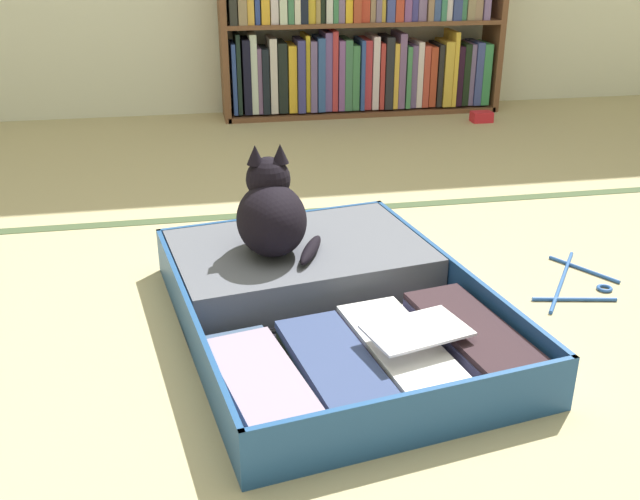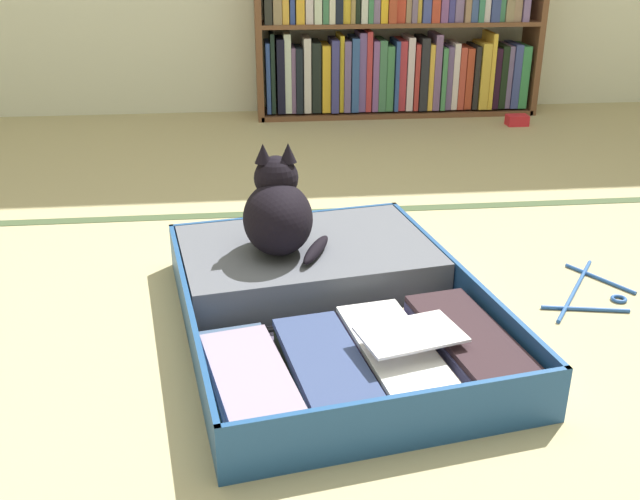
# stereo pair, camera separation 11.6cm
# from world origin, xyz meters

# --- Properties ---
(ground_plane) EXTENTS (10.00, 10.00, 0.00)m
(ground_plane) POSITION_xyz_m (0.00, 0.00, 0.00)
(ground_plane) COLOR tan
(tatami_border) EXTENTS (4.80, 0.05, 0.00)m
(tatami_border) POSITION_xyz_m (0.00, 0.91, 0.00)
(tatami_border) COLOR #3D4F30
(tatami_border) RESTS_ON ground_plane
(bookshelf) EXTENTS (1.41, 0.23, 0.90)m
(bookshelf) POSITION_xyz_m (0.57, 2.27, 0.42)
(bookshelf) COLOR brown
(bookshelf) RESTS_ON ground_plane
(open_suitcase) EXTENTS (0.81, 1.02, 0.12)m
(open_suitcase) POSITION_xyz_m (-0.00, 0.20, 0.05)
(open_suitcase) COLOR navy
(open_suitcase) RESTS_ON ground_plane
(black_cat) EXTENTS (0.23, 0.24, 0.27)m
(black_cat) POSITION_xyz_m (-0.11, 0.34, 0.22)
(black_cat) COLOR black
(black_cat) RESTS_ON open_suitcase
(clothes_hanger) EXTENTS (0.28, 0.33, 0.01)m
(clothes_hanger) POSITION_xyz_m (0.69, 0.24, 0.00)
(clothes_hanger) COLOR #29549E
(clothes_hanger) RESTS_ON ground_plane
(small_red_pouch) EXTENTS (0.10, 0.07, 0.05)m
(small_red_pouch) POSITION_xyz_m (1.12, 1.97, 0.02)
(small_red_pouch) COLOR red
(small_red_pouch) RESTS_ON ground_plane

